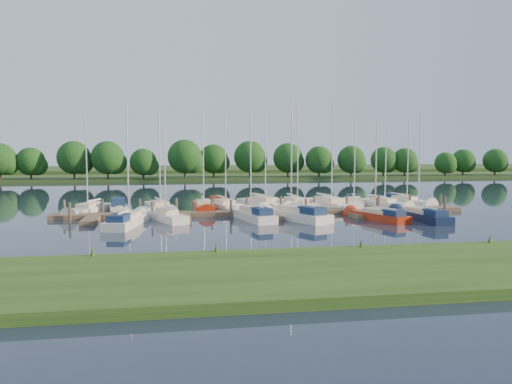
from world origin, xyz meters
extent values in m
plane|color=#1A2334|center=(0.00, 0.00, 0.00)|extent=(260.00, 260.00, 0.00)
cube|color=#224413|center=(0.00, -16.00, 0.25)|extent=(90.00, 10.00, 0.50)
cube|color=brown|center=(0.00, 8.00, 0.20)|extent=(40.00, 2.00, 0.40)
cube|color=brown|center=(-16.00, 5.00, 0.20)|extent=(1.20, 4.00, 0.40)
cube|color=brown|center=(-8.00, 5.00, 0.20)|extent=(1.20, 4.00, 0.40)
cube|color=brown|center=(0.00, 5.00, 0.20)|extent=(1.20, 4.00, 0.40)
cube|color=brown|center=(8.00, 5.00, 0.20)|extent=(1.20, 4.00, 0.40)
cube|color=brown|center=(16.00, 5.00, 0.20)|extent=(1.20, 4.00, 0.40)
cylinder|color=#473D33|center=(-19.00, 9.30, 0.60)|extent=(0.24, 0.24, 2.00)
cylinder|color=#473D33|center=(-15.55, 9.30, 0.60)|extent=(0.24, 0.24, 2.00)
cylinder|color=#473D33|center=(-12.09, 9.30, 0.60)|extent=(0.24, 0.24, 2.00)
cylinder|color=#473D33|center=(-8.64, 9.30, 0.60)|extent=(0.24, 0.24, 2.00)
cylinder|color=#473D33|center=(-5.18, 9.30, 0.60)|extent=(0.24, 0.24, 2.00)
cylinder|color=#473D33|center=(-1.73, 9.30, 0.60)|extent=(0.24, 0.24, 2.00)
cylinder|color=#473D33|center=(1.73, 9.30, 0.60)|extent=(0.24, 0.24, 2.00)
cylinder|color=#473D33|center=(5.18, 9.30, 0.60)|extent=(0.24, 0.24, 2.00)
cylinder|color=#473D33|center=(8.64, 9.30, 0.60)|extent=(0.24, 0.24, 2.00)
cylinder|color=#473D33|center=(12.09, 9.30, 0.60)|extent=(0.24, 0.24, 2.00)
cylinder|color=#473D33|center=(15.55, 9.30, 0.60)|extent=(0.24, 0.24, 2.00)
cylinder|color=#473D33|center=(19.00, 9.30, 0.60)|extent=(0.24, 0.24, 2.00)
cylinder|color=#473D33|center=(-18.00, 6.70, 0.60)|extent=(0.24, 0.24, 2.00)
cylinder|color=#473D33|center=(-10.80, 6.70, 0.60)|extent=(0.24, 0.24, 2.00)
cylinder|color=#473D33|center=(-3.60, 6.70, 0.60)|extent=(0.24, 0.24, 2.00)
cylinder|color=#473D33|center=(3.60, 6.70, 0.60)|extent=(0.24, 0.24, 2.00)
cylinder|color=#473D33|center=(10.80, 6.70, 0.60)|extent=(0.24, 0.24, 2.00)
cylinder|color=#473D33|center=(18.00, 6.70, 0.60)|extent=(0.24, 0.24, 2.00)
cube|color=#26481B|center=(0.00, 75.00, 0.30)|extent=(180.00, 30.00, 0.60)
cube|color=#375123|center=(0.00, 100.00, 0.70)|extent=(220.00, 40.00, 1.40)
sphere|color=#133A10|center=(-40.74, 63.96, 3.86)|extent=(4.64, 4.64, 4.64)
cylinder|color=#38281C|center=(-34.98, 62.14, 1.38)|extent=(0.36, 0.36, 2.76)
sphere|color=#133A10|center=(-34.98, 62.14, 4.74)|extent=(6.43, 6.43, 6.43)
sphere|color=#133A10|center=(-33.60, 62.34, 3.83)|extent=(4.59, 4.59, 4.59)
cylinder|color=#38281C|center=(-26.83, 60.89, 1.34)|extent=(0.36, 0.36, 2.68)
sphere|color=#133A10|center=(-26.83, 60.89, 4.62)|extent=(6.26, 6.26, 6.26)
sphere|color=#133A10|center=(-25.49, 61.09, 3.73)|extent=(4.47, 4.47, 4.47)
cylinder|color=#38281C|center=(-21.18, 62.83, 1.00)|extent=(0.36, 0.36, 2.01)
sphere|color=#133A10|center=(-21.18, 62.83, 3.46)|extent=(4.69, 4.69, 4.69)
sphere|color=#133A10|center=(-20.18, 63.03, 2.79)|extent=(3.35, 3.35, 3.35)
cylinder|color=#38281C|center=(-13.40, 61.57, 1.23)|extent=(0.36, 0.36, 2.45)
sphere|color=#133A10|center=(-13.40, 61.57, 4.23)|extent=(5.72, 5.72, 5.72)
sphere|color=#133A10|center=(-12.17, 61.77, 3.41)|extent=(4.09, 4.09, 4.09)
cylinder|color=#38281C|center=(-6.93, 63.51, 1.12)|extent=(0.36, 0.36, 2.25)
sphere|color=#133A10|center=(-6.93, 63.51, 3.87)|extent=(5.25, 5.25, 5.25)
sphere|color=#133A10|center=(-5.80, 63.71, 3.12)|extent=(3.75, 3.75, 3.75)
cylinder|color=#38281C|center=(-0.57, 63.47, 1.08)|extent=(0.36, 0.36, 2.16)
sphere|color=#133A10|center=(-0.57, 63.47, 3.73)|extent=(5.05, 5.05, 5.05)
sphere|color=#133A10|center=(0.51, 63.67, 3.01)|extent=(3.61, 3.61, 3.61)
cylinder|color=#38281C|center=(6.31, 61.23, 1.28)|extent=(0.36, 0.36, 2.55)
sphere|color=#133A10|center=(6.31, 61.23, 4.40)|extent=(5.96, 5.96, 5.96)
sphere|color=#133A10|center=(7.59, 61.43, 3.55)|extent=(4.26, 4.26, 4.26)
cylinder|color=#38281C|center=(13.03, 63.98, 1.08)|extent=(0.36, 0.36, 2.17)
sphere|color=#133A10|center=(13.03, 63.98, 3.73)|extent=(5.06, 5.06, 5.06)
sphere|color=#133A10|center=(14.11, 64.18, 3.01)|extent=(3.61, 3.61, 3.61)
cylinder|color=#38281C|center=(22.04, 62.62, 1.17)|extent=(0.36, 0.36, 2.34)
sphere|color=#133A10|center=(22.04, 62.62, 4.03)|extent=(5.46, 5.46, 5.46)
sphere|color=#133A10|center=(23.21, 62.82, 3.25)|extent=(3.90, 3.90, 3.90)
cylinder|color=#38281C|center=(28.67, 63.73, 1.37)|extent=(0.36, 0.36, 2.73)
sphere|color=#133A10|center=(28.67, 63.73, 4.70)|extent=(6.37, 6.37, 6.37)
sphere|color=#133A10|center=(30.04, 63.93, 3.79)|extent=(4.55, 4.55, 4.55)
cylinder|color=#38281C|center=(35.48, 63.06, 1.23)|extent=(0.36, 0.36, 2.46)
sphere|color=#133A10|center=(35.48, 63.06, 4.24)|extent=(5.75, 5.75, 5.75)
sphere|color=#133A10|center=(36.71, 63.26, 3.42)|extent=(4.11, 4.11, 4.11)
cylinder|color=#38281C|center=(41.49, 62.02, 1.17)|extent=(0.36, 0.36, 2.34)
sphere|color=#133A10|center=(41.49, 62.02, 4.04)|extent=(5.47, 5.47, 5.47)
sphere|color=#133A10|center=(42.67, 62.22, 3.26)|extent=(3.91, 3.91, 3.91)
cylinder|color=#38281C|center=(47.93, 62.19, 1.42)|extent=(0.36, 0.36, 2.83)
sphere|color=#133A10|center=(47.93, 62.19, 4.88)|extent=(6.61, 6.61, 6.61)
sphere|color=#133A10|center=(49.35, 62.39, 3.93)|extent=(4.72, 4.72, 4.72)
cylinder|color=#38281C|center=(56.51, 61.83, 0.99)|extent=(0.36, 0.36, 1.98)
sphere|color=#133A10|center=(56.51, 61.83, 3.42)|extent=(4.63, 4.63, 4.63)
sphere|color=#133A10|center=(57.50, 62.03, 2.76)|extent=(3.31, 3.31, 3.31)
cylinder|color=#38281C|center=(63.29, 61.48, 1.36)|extent=(0.36, 0.36, 2.72)
sphere|color=#133A10|center=(63.29, 61.48, 4.68)|extent=(6.34, 6.34, 6.34)
sphere|color=#133A10|center=(64.65, 61.68, 3.77)|extent=(4.53, 4.53, 4.53)
cube|color=silver|center=(-17.01, 11.95, 0.15)|extent=(3.80, 6.84, 1.06)
cone|color=silver|center=(-18.03, 8.82, 0.15)|extent=(1.59, 2.48, 0.92)
cube|color=beige|center=(-17.11, 11.64, 0.82)|extent=(2.23, 3.25, 0.48)
cylinder|color=silver|center=(-17.21, 11.33, 5.12)|extent=(0.12, 0.12, 8.90)
cylinder|color=silver|center=(-16.81, 12.58, 1.20)|extent=(1.01, 2.85, 0.10)
cylinder|color=silver|center=(-16.81, 12.58, 1.20)|extent=(1.01, 2.57, 0.20)
cube|color=silver|center=(-14.42, 12.42, 0.15)|extent=(2.36, 5.24, 1.00)
cone|color=silver|center=(-14.07, 9.91, 0.15)|extent=(1.04, 1.62, 0.83)
cube|color=#15284B|center=(-14.42, 12.42, 0.95)|extent=(1.71, 2.94, 0.90)
cube|color=silver|center=(-10.39, 13.18, 0.15)|extent=(3.36, 7.14, 0.99)
cone|color=silver|center=(-9.65, 9.82, 0.15)|extent=(1.46, 2.56, 0.96)
cube|color=beige|center=(-10.31, 12.85, 0.76)|extent=(2.08, 3.34, 0.45)
cylinder|color=silver|center=(-10.24, 12.51, 5.27)|extent=(0.12, 0.12, 9.29)
cylinder|color=silver|center=(-10.53, 13.86, 1.12)|extent=(0.76, 3.05, 0.10)
cylinder|color=silver|center=(-10.53, 13.86, 1.12)|extent=(0.79, 2.73, 0.20)
cube|color=#9B250E|center=(-5.84, 12.70, 0.15)|extent=(2.00, 6.82, 1.06)
cone|color=#9B250E|center=(-5.79, 9.30, 0.15)|extent=(0.99, 2.39, 0.95)
cube|color=beige|center=(-5.83, 12.36, 0.82)|extent=(1.47, 3.08, 0.48)
cylinder|color=silver|center=(-5.83, 12.02, 5.26)|extent=(0.12, 0.12, 9.18)
cylinder|color=silver|center=(-5.85, 13.38, 1.20)|extent=(0.14, 3.06, 0.10)
cylinder|color=silver|center=(-5.85, 13.38, 1.20)|extent=(0.24, 2.72, 0.20)
cube|color=silver|center=(-3.70, 12.68, 0.15)|extent=(3.35, 6.90, 1.12)
cone|color=silver|center=(-2.93, 9.45, 0.15)|extent=(1.44, 2.48, 0.93)
cube|color=beige|center=(-3.62, 12.36, 0.86)|extent=(2.05, 3.23, 0.51)
cube|color=maroon|center=(-4.13, 14.50, 0.97)|extent=(1.73, 2.24, 0.56)
cylinder|color=silver|center=(-3.55, 12.04, 5.20)|extent=(0.12, 0.12, 8.98)
cylinder|color=silver|center=(-3.85, 13.33, 1.27)|extent=(0.79, 2.94, 0.10)
cylinder|color=silver|center=(-3.85, 13.33, 1.27)|extent=(0.81, 2.63, 0.20)
cube|color=silver|center=(0.54, 13.76, 0.15)|extent=(4.83, 7.38, 1.23)
cone|color=silver|center=(2.04, 10.49, 0.15)|extent=(1.96, 2.71, 1.01)
cube|color=beige|center=(0.69, 13.43, 0.95)|extent=(2.72, 3.57, 0.56)
cylinder|color=silver|center=(0.84, 13.10, 5.64)|extent=(0.12, 0.12, 9.72)
cylinder|color=silver|center=(0.24, 14.41, 1.39)|extent=(1.44, 2.99, 0.10)
cylinder|color=silver|center=(0.24, 14.41, 1.39)|extent=(1.38, 2.70, 0.20)
cube|color=silver|center=(3.77, 11.77, 0.15)|extent=(2.98, 7.65, 1.25)
cone|color=silver|center=(4.23, 8.08, 0.15)|extent=(1.35, 2.72, 1.04)
cube|color=beige|center=(3.82, 11.40, 0.97)|extent=(1.96, 3.52, 0.57)
cylinder|color=silver|center=(3.86, 11.03, 5.83)|extent=(0.12, 0.12, 10.06)
cylinder|color=silver|center=(3.68, 12.51, 1.42)|extent=(0.51, 3.34, 0.10)
cylinder|color=silver|center=(3.68, 12.51, 1.42)|extent=(0.56, 2.98, 0.20)
cube|color=silver|center=(7.71, 12.75, 0.15)|extent=(3.86, 8.29, 1.17)
cone|color=silver|center=(8.54, 8.84, 0.15)|extent=(1.68, 2.97, 1.12)
cube|color=beige|center=(7.79, 12.36, 0.91)|extent=(2.40, 3.87, 0.53)
cylinder|color=silver|center=(7.87, 11.97, 6.15)|extent=(0.12, 0.12, 10.80)
cylinder|color=silver|center=(7.54, 13.54, 1.33)|extent=(0.85, 3.54, 0.10)
cylinder|color=silver|center=(7.54, 13.54, 1.33)|extent=(0.86, 3.17, 0.20)
cube|color=silver|center=(11.11, 13.98, 0.15)|extent=(3.73, 7.00, 1.00)
cone|color=silver|center=(10.15, 10.75, 0.15)|extent=(1.58, 2.53, 0.94)
cube|color=beige|center=(11.02, 13.65, 0.77)|extent=(2.22, 3.31, 0.45)
cube|color=#15284B|center=(11.65, 15.79, 0.86)|extent=(1.84, 2.31, 0.50)
cylinder|color=silver|center=(10.92, 13.33, 5.18)|extent=(0.12, 0.12, 9.10)
cylinder|color=silver|center=(11.31, 14.62, 1.13)|extent=(0.96, 2.93, 0.10)
cylinder|color=silver|center=(11.31, 14.62, 1.13)|extent=(0.96, 2.64, 0.20)
cube|color=silver|center=(13.79, 12.63, 0.15)|extent=(3.65, 6.65, 0.98)
cone|color=silver|center=(14.76, 9.58, 0.15)|extent=(1.54, 2.41, 0.90)
cube|color=beige|center=(13.89, 12.33, 0.76)|extent=(2.16, 3.15, 0.45)
cylinder|color=silver|center=(13.98, 12.02, 4.95)|extent=(0.12, 0.12, 8.65)
cylinder|color=silver|center=(13.59, 13.24, 1.12)|extent=(0.97, 2.78, 0.10)
cylinder|color=silver|center=(13.59, 13.24, 1.12)|extent=(0.97, 2.50, 0.20)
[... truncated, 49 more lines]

